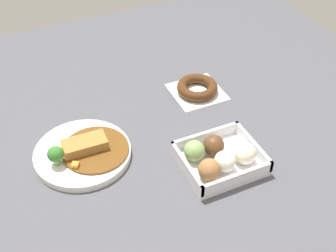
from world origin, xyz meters
TOP-DOWN VIEW (x-y plane):
  - ground_plane at (0.00, 0.00)m, footprint 1.60×1.60m
  - curry_plate at (-0.15, 0.12)m, footprint 0.23×0.23m
  - donut_box at (0.13, -0.04)m, footprint 0.19×0.16m
  - chocolate_ring_donut at (0.22, 0.24)m, footprint 0.14×0.14m

SIDE VIEW (x-z plane):
  - ground_plane at x=0.00m, z-range 0.00..0.00m
  - chocolate_ring_donut at x=0.22m, z-range 0.00..0.03m
  - curry_plate at x=-0.15m, z-range -0.02..0.05m
  - donut_box at x=0.13m, z-range 0.00..0.06m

